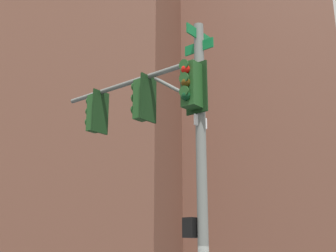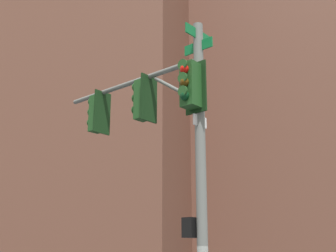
# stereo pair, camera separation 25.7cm
# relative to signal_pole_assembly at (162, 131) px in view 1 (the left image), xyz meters

# --- Properties ---
(signal_pole_assembly) EXTENTS (2.63, 4.32, 7.39)m
(signal_pole_assembly) POSITION_rel_signal_pole_assembly_xyz_m (0.00, 0.00, 0.00)
(signal_pole_assembly) COLOR slate
(signal_pole_assembly) RESTS_ON ground_plane
(building_brick_nearside) EXTENTS (20.91, 17.54, 41.46)m
(building_brick_nearside) POSITION_rel_signal_pole_assembly_xyz_m (40.17, -0.86, 15.68)
(building_brick_nearside) COLOR brown
(building_brick_nearside) RESTS_ON ground_plane
(building_brick_midblock) EXTENTS (20.92, 17.74, 38.79)m
(building_brick_midblock) POSITION_rel_signal_pole_assembly_xyz_m (29.77, 13.95, 14.35)
(building_brick_midblock) COLOR brown
(building_brick_midblock) RESTS_ON ground_plane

